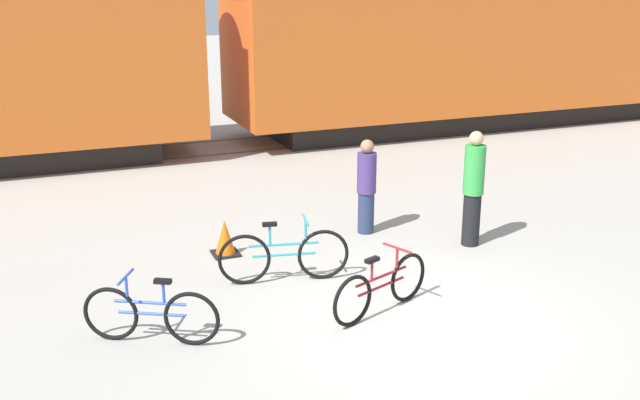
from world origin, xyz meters
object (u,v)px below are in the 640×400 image
bicycle_teal (284,256)px  person_in_green (473,188)px  traffic_cone (225,239)px  bicycle_blue (151,315)px  freight_train (213,34)px  bicycle_maroon (381,287)px  person_in_purple (366,186)px

bicycle_teal → person_in_green: 3.26m
traffic_cone → bicycle_blue: bearing=-122.4°
bicycle_teal → person_in_green: bearing=4.9°
freight_train → bicycle_maroon: freight_train is taller
freight_train → bicycle_teal: bearing=-98.1°
freight_train → person_in_purple: 7.12m
bicycle_blue → bicycle_maroon: (2.83, -0.29, -0.01)m
traffic_cone → bicycle_teal: bearing=-69.0°
traffic_cone → bicycle_maroon: bearing=-64.1°
person_in_purple → bicycle_maroon: bearing=-146.1°
bicycle_maroon → person_in_green: person_in_green is taller
bicycle_teal → person_in_green: (3.20, 0.27, 0.54)m
bicycle_teal → freight_train: bearing=81.9°
bicycle_teal → person_in_green: size_ratio=0.98×
bicycle_blue → bicycle_teal: bearing=28.5°
freight_train → bicycle_teal: freight_train is taller
person_in_green → person_in_purple: size_ratio=1.17×
person_in_green → bicycle_blue: bearing=112.8°
bicycle_teal → person_in_purple: 2.41m
bicycle_maroon → bicycle_blue: bearing=174.2°
bicycle_teal → person_in_green: person_in_green is taller
bicycle_blue → person_in_purple: bearing=32.5°
bicycle_blue → bicycle_maroon: 2.84m
bicycle_blue → bicycle_teal: (2.02, 1.10, 0.03)m
bicycle_maroon → person_in_green: 2.97m
bicycle_blue → bicycle_maroon: size_ratio=0.91×
bicycle_maroon → person_in_green: bearing=34.8°
freight_train → person_in_green: freight_train is taller
bicycle_blue → bicycle_teal: 2.30m
bicycle_maroon → freight_train: bearing=87.8°
freight_train → bicycle_maroon: (-0.37, -9.62, -2.34)m
freight_train → traffic_cone: size_ratio=48.51×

